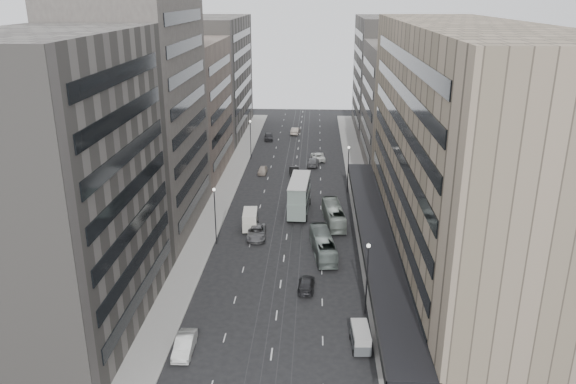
% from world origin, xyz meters
% --- Properties ---
extents(ground, '(220.00, 220.00, 0.00)m').
position_xyz_m(ground, '(0.00, 0.00, 0.00)').
color(ground, black).
rests_on(ground, ground).
extents(sidewalk_right, '(4.00, 125.00, 0.15)m').
position_xyz_m(sidewalk_right, '(12.00, 37.50, 0.07)').
color(sidewalk_right, gray).
rests_on(sidewalk_right, ground).
extents(sidewalk_left, '(4.00, 125.00, 0.15)m').
position_xyz_m(sidewalk_left, '(-12.00, 37.50, 0.07)').
color(sidewalk_left, gray).
rests_on(sidewalk_left, ground).
extents(department_store, '(19.20, 60.00, 30.00)m').
position_xyz_m(department_store, '(21.45, 8.00, 14.95)').
color(department_store, gray).
rests_on(department_store, ground).
extents(building_right_mid, '(15.00, 28.00, 24.00)m').
position_xyz_m(building_right_mid, '(21.50, 52.00, 12.00)').
color(building_right_mid, '#504B45').
rests_on(building_right_mid, ground).
extents(building_right_far, '(15.00, 32.00, 28.00)m').
position_xyz_m(building_right_far, '(21.50, 82.00, 14.00)').
color(building_right_far, slate).
rests_on(building_right_far, ground).
extents(building_left_a, '(15.00, 28.00, 30.00)m').
position_xyz_m(building_left_a, '(-21.50, -8.00, 15.00)').
color(building_left_a, slate).
rests_on(building_left_a, ground).
extents(building_left_b, '(15.00, 26.00, 34.00)m').
position_xyz_m(building_left_b, '(-21.50, 19.00, 17.00)').
color(building_left_b, '#504B45').
rests_on(building_left_b, ground).
extents(building_left_c, '(15.00, 28.00, 25.00)m').
position_xyz_m(building_left_c, '(-21.50, 46.00, 12.50)').
color(building_left_c, slate).
rests_on(building_left_c, ground).
extents(building_left_d, '(15.00, 38.00, 28.00)m').
position_xyz_m(building_left_d, '(-21.50, 79.00, 14.00)').
color(building_left_d, slate).
rests_on(building_left_d, ground).
extents(lamp_right_near, '(0.44, 0.44, 8.32)m').
position_xyz_m(lamp_right_near, '(9.70, -5.00, 5.20)').
color(lamp_right_near, '#262628').
rests_on(lamp_right_near, ground).
extents(lamp_right_far, '(0.44, 0.44, 8.32)m').
position_xyz_m(lamp_right_far, '(9.70, 35.00, 5.20)').
color(lamp_right_far, '#262628').
rests_on(lamp_right_far, ground).
extents(lamp_left_near, '(0.44, 0.44, 8.32)m').
position_xyz_m(lamp_left_near, '(-9.70, 12.00, 5.20)').
color(lamp_left_near, '#262628').
rests_on(lamp_left_near, ground).
extents(lamp_left_far, '(0.44, 0.44, 8.32)m').
position_xyz_m(lamp_left_far, '(-9.70, 55.00, 5.20)').
color(lamp_left_far, '#262628').
rests_on(lamp_left_far, ground).
extents(bus_near, '(3.74, 10.61, 2.89)m').
position_xyz_m(bus_near, '(5.17, 9.33, 1.45)').
color(bus_near, gray).
rests_on(bus_near, ground).
extents(bus_far, '(3.56, 10.63, 2.90)m').
position_xyz_m(bus_far, '(6.87, 20.32, 1.45)').
color(bus_far, '#94A096').
rests_on(bus_far, ground).
extents(double_decker, '(3.63, 10.40, 5.61)m').
position_xyz_m(double_decker, '(1.50, 24.50, 3.03)').
color(double_decker, gray).
rests_on(double_decker, ground).
extents(vw_microbus, '(2.00, 4.05, 2.14)m').
position_xyz_m(vw_microbus, '(8.70, -11.42, 1.19)').
color(vw_microbus, '#4D5153').
rests_on(vw_microbus, ground).
extents(panel_van, '(2.49, 4.68, 2.87)m').
position_xyz_m(panel_van, '(-5.55, 17.43, 1.58)').
color(panel_van, beige).
rests_on(panel_van, ground).
extents(sedan_1, '(1.80, 4.93, 1.62)m').
position_xyz_m(sedan_1, '(-8.49, -13.06, 0.81)').
color(sedan_1, silver).
rests_on(sedan_1, ground).
extents(sedan_2, '(3.06, 5.96, 1.61)m').
position_xyz_m(sedan_2, '(-4.32, 14.44, 0.81)').
color(sedan_2, '#5D5C5F').
rests_on(sedan_2, ground).
extents(sedan_3, '(2.13, 4.82, 1.38)m').
position_xyz_m(sedan_3, '(3.12, -0.08, 0.69)').
color(sedan_3, '#232325').
rests_on(sedan_3, ground).
extents(sedan_4, '(1.77, 4.19, 1.41)m').
position_xyz_m(sedan_4, '(-6.27, 44.82, 0.71)').
color(sedan_4, '#AC9D8E').
rests_on(sedan_4, ground).
extents(sedan_5, '(2.35, 5.10, 1.62)m').
position_xyz_m(sedan_5, '(-0.04, 44.01, 0.81)').
color(sedan_5, black).
rests_on(sedan_5, ground).
extents(sedan_6, '(3.18, 6.03, 1.62)m').
position_xyz_m(sedan_6, '(4.49, 54.83, 0.81)').
color(sedan_6, white).
rests_on(sedan_6, ground).
extents(sedan_7, '(2.86, 5.81, 1.62)m').
position_xyz_m(sedan_7, '(3.55, 50.81, 0.81)').
color(sedan_7, slate).
rests_on(sedan_7, ground).
extents(sedan_8, '(2.42, 5.09, 1.68)m').
position_xyz_m(sedan_8, '(-7.32, 71.52, 0.84)').
color(sedan_8, '#28282B').
rests_on(sedan_8, ground).
extents(sedan_9, '(2.35, 5.29, 1.69)m').
position_xyz_m(sedan_9, '(-1.11, 77.87, 0.84)').
color(sedan_9, '#AFA091').
rests_on(sedan_9, ground).
extents(pedestrian, '(0.75, 0.52, 1.97)m').
position_xyz_m(pedestrian, '(11.83, -7.75, 1.14)').
color(pedestrian, black).
rests_on(pedestrian, sidewalk_right).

